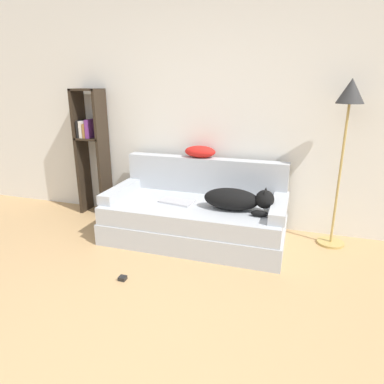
{
  "coord_description": "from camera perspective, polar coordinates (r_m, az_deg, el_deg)",
  "views": [
    {
      "loc": [
        0.92,
        -1.31,
        1.61
      ],
      "look_at": [
        -0.08,
        1.81,
        0.56
      ],
      "focal_mm": 32.0,
      "sensor_mm": 36.0,
      "label": 1
    }
  ],
  "objects": [
    {
      "name": "ground_plane",
      "position": [
        2.27,
        -13.73,
        -28.07
      ],
      "size": [
        20.0,
        20.0,
        0.0
      ],
      "primitive_type": "plane",
      "color": "tan"
    },
    {
      "name": "wall_back",
      "position": [
        3.92,
        4.25,
        13.95
      ],
      "size": [
        7.53,
        0.06,
        2.7
      ],
      "color": "silver",
      "rests_on": "ground_plane"
    },
    {
      "name": "couch",
      "position": [
        3.65,
        0.46,
        -4.91
      ],
      "size": [
        1.87,
        0.93,
        0.41
      ],
      "color": "#B2B7BC",
      "rests_on": "ground_plane"
    },
    {
      "name": "couch_backrest",
      "position": [
        3.88,
        2.21,
        2.81
      ],
      "size": [
        1.83,
        0.15,
        0.4
      ],
      "color": "#B2B7BC",
      "rests_on": "couch"
    },
    {
      "name": "couch_arm_left",
      "position": [
        3.88,
        -11.75,
        0.19
      ],
      "size": [
        0.15,
        0.74,
        0.1
      ],
      "color": "#B2B7BC",
      "rests_on": "couch"
    },
    {
      "name": "couch_arm_right",
      "position": [
        3.41,
        14.35,
        -2.47
      ],
      "size": [
        0.15,
        0.74,
        0.1
      ],
      "color": "#B2B7BC",
      "rests_on": "couch"
    },
    {
      "name": "dog",
      "position": [
        3.37,
        7.59,
        -1.21
      ],
      "size": [
        0.69,
        0.27,
        0.25
      ],
      "color": "black",
      "rests_on": "couch"
    },
    {
      "name": "laptop",
      "position": [
        3.6,
        -2.6,
        -1.58
      ],
      "size": [
        0.38,
        0.25,
        0.02
      ],
      "rotation": [
        0.0,
        0.0,
        -0.16
      ],
      "color": "#B7B7BC",
      "rests_on": "couch"
    },
    {
      "name": "throw_pillow",
      "position": [
        3.85,
        1.36,
        6.74
      ],
      "size": [
        0.35,
        0.22,
        0.13
      ],
      "color": "red",
      "rests_on": "couch_backrest"
    },
    {
      "name": "bookshelf",
      "position": [
        4.44,
        -16.45,
        7.42
      ],
      "size": [
        0.35,
        0.26,
        1.54
      ],
      "color": "#2D2319",
      "rests_on": "ground_plane"
    },
    {
      "name": "floor_lamp",
      "position": [
        3.57,
        24.57,
        11.86
      ],
      "size": [
        0.27,
        0.27,
        1.65
      ],
      "color": "tan",
      "rests_on": "ground_plane"
    },
    {
      "name": "power_adapter",
      "position": [
        3.07,
        -11.5,
        -13.9
      ],
      "size": [
        0.06,
        0.06,
        0.03
      ],
      "color": "black",
      "rests_on": "ground_plane"
    }
  ]
}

